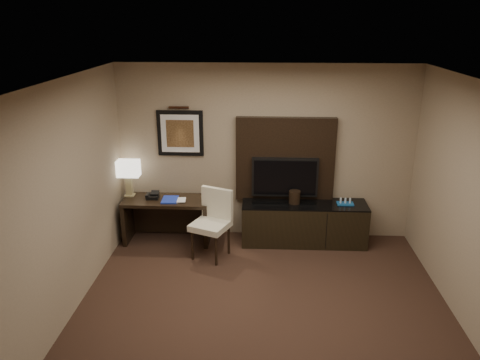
# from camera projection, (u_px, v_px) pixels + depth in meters

# --- Properties ---
(floor) EXTENTS (4.50, 5.00, 0.01)m
(floor) POSITION_uv_depth(u_px,v_px,m) (263.00, 330.00, 5.25)
(floor) COLOR #311E16
(floor) RESTS_ON ground
(ceiling) EXTENTS (4.50, 5.00, 0.01)m
(ceiling) POSITION_uv_depth(u_px,v_px,m) (268.00, 88.00, 4.36)
(ceiling) COLOR silver
(ceiling) RESTS_ON wall_back
(wall_back) EXTENTS (4.50, 0.01, 2.70)m
(wall_back) POSITION_uv_depth(u_px,v_px,m) (266.00, 153.00, 7.16)
(wall_back) COLOR gray
(wall_back) RESTS_ON floor
(wall_left) EXTENTS (0.01, 5.00, 2.70)m
(wall_left) POSITION_uv_depth(u_px,v_px,m) (51.00, 215.00, 4.92)
(wall_left) COLOR gray
(wall_left) RESTS_ON floor
(desk) EXTENTS (1.31, 0.56, 0.70)m
(desk) POSITION_uv_depth(u_px,v_px,m) (167.00, 220.00, 7.23)
(desk) COLOR black
(desk) RESTS_ON floor
(credenza) EXTENTS (1.89, 0.54, 0.65)m
(credenza) POSITION_uv_depth(u_px,v_px,m) (304.00, 223.00, 7.18)
(credenza) COLOR black
(credenza) RESTS_ON floor
(tv_wall_panel) EXTENTS (1.50, 0.12, 1.30)m
(tv_wall_panel) POSITION_uv_depth(u_px,v_px,m) (285.00, 159.00, 7.11)
(tv_wall_panel) COLOR black
(tv_wall_panel) RESTS_ON wall_back
(tv) EXTENTS (1.00, 0.08, 0.60)m
(tv) POSITION_uv_depth(u_px,v_px,m) (285.00, 177.00, 7.10)
(tv) COLOR black
(tv) RESTS_ON tv_wall_panel
(artwork) EXTENTS (0.70, 0.04, 0.70)m
(artwork) POSITION_uv_depth(u_px,v_px,m) (180.00, 133.00, 7.10)
(artwork) COLOR black
(artwork) RESTS_ON wall_back
(picture_light) EXTENTS (0.04, 0.04, 0.30)m
(picture_light) POSITION_uv_depth(u_px,v_px,m) (179.00, 108.00, 6.94)
(picture_light) COLOR #3D1F13
(picture_light) RESTS_ON wall_back
(desk_chair) EXTENTS (0.67, 0.71, 1.01)m
(desk_chair) POSITION_uv_depth(u_px,v_px,m) (210.00, 225.00, 6.69)
(desk_chair) COLOR beige
(desk_chair) RESTS_ON floor
(table_lamp) EXTENTS (0.41, 0.29, 0.62)m
(table_lamp) POSITION_uv_depth(u_px,v_px,m) (129.00, 177.00, 7.16)
(table_lamp) COLOR tan
(table_lamp) RESTS_ON desk
(desk_phone) EXTENTS (0.19, 0.17, 0.09)m
(desk_phone) POSITION_uv_depth(u_px,v_px,m) (153.00, 196.00, 7.13)
(desk_phone) COLOR black
(desk_phone) RESTS_ON desk
(blue_folder) EXTENTS (0.25, 0.32, 0.02)m
(blue_folder) POSITION_uv_depth(u_px,v_px,m) (170.00, 200.00, 7.07)
(blue_folder) COLOR #182D9D
(blue_folder) RESTS_ON desk
(book) EXTENTS (0.15, 0.03, 0.20)m
(book) POSITION_uv_depth(u_px,v_px,m) (175.00, 195.00, 7.02)
(book) COLOR #BBA493
(book) RESTS_ON desk
(ice_bucket) EXTENTS (0.20, 0.20, 0.19)m
(ice_bucket) POSITION_uv_depth(u_px,v_px,m) (295.00, 197.00, 7.06)
(ice_bucket) COLOR black
(ice_bucket) RESTS_ON credenza
(minibar_tray) EXTENTS (0.25, 0.15, 0.09)m
(minibar_tray) POSITION_uv_depth(u_px,v_px,m) (345.00, 202.00, 7.03)
(minibar_tray) COLOR #185A9C
(minibar_tray) RESTS_ON credenza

